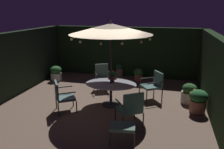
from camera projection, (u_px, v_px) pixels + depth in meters
name	position (u px, v px, depth m)	size (l,w,h in m)	color
ground_plane	(103.00, 105.00, 7.58)	(7.15, 7.56, 0.02)	brown
hedge_backdrop_rear	(125.00, 52.00, 10.65)	(7.15, 0.30, 2.27)	black
hedge_backdrop_left	(9.00, 65.00, 8.08)	(0.30, 7.56, 2.27)	black
hedge_backdrop_right	(218.00, 79.00, 6.45)	(0.30, 7.56, 2.27)	black
patio_dining_table	(111.00, 87.00, 7.41)	(1.66, 1.28, 0.74)	#2B2E2F
patio_umbrella	(111.00, 29.00, 6.90)	(2.55, 2.55, 2.71)	#2F2830
centerpiece_planter	(112.00, 75.00, 7.42)	(0.30, 0.30, 0.41)	#A9684B
patio_chair_north	(131.00, 107.00, 6.00)	(0.82, 0.81, 1.00)	#2E2C30
patio_chair_northeast	(154.00, 84.00, 7.92)	(0.84, 0.83, 0.96)	#312F2F
patio_chair_east	(102.00, 76.00, 8.90)	(0.78, 0.80, 0.98)	#312E34
patio_chair_southeast	(62.00, 95.00, 6.93)	(0.81, 0.82, 0.96)	#2E2B33
ottoman_footrest	(122.00, 127.00, 5.36)	(0.64, 0.50, 0.43)	#32302C
potted_plant_back_right	(119.00, 70.00, 10.60)	(0.34, 0.36, 0.60)	#7C6256
potted_plant_front_corner	(189.00, 93.00, 7.65)	(0.52, 0.52, 0.67)	beige
potted_plant_right_far	(56.00, 73.00, 10.04)	(0.48, 0.48, 0.65)	silver
potted_plant_right_near	(138.00, 74.00, 10.09)	(0.42, 0.42, 0.53)	#B05D4F
potted_plant_back_center	(198.00, 100.00, 6.89)	(0.54, 0.54, 0.73)	#9E5C48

